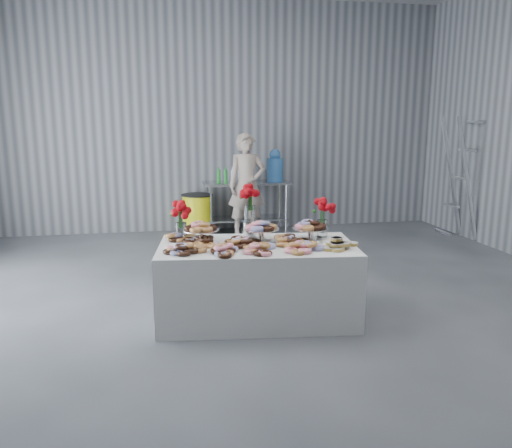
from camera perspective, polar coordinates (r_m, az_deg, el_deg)
The scene contains 17 objects.
ground at distance 4.91m, azimuth 2.26°, elevation -11.47°, with size 9.00×9.00×0.00m, color #383A3F.
room_walls at distance 4.59m, azimuth -1.23°, elevation 20.57°, with size 8.04×9.04×4.02m.
display_table at distance 4.96m, azimuth 0.12°, elevation -6.59°, with size 1.90×1.00×0.75m, color silver.
prep_table at distance 8.72m, azimuth -1.06°, elevation 3.03°, with size 1.50×0.60×0.90m.
donut_mounds at distance 4.80m, azimuth 0.24°, elevation -2.01°, with size 1.80×0.80×0.09m, color #BC7B45, non-canonical shape.
cake_stand_left at distance 4.96m, azimuth -6.35°, elevation -0.49°, with size 0.36×0.36×0.17m.
cake_stand_mid at distance 4.97m, azimuth 0.58°, elevation -0.39°, with size 0.36×0.36×0.17m.
cake_stand_right at distance 5.04m, azimuth 6.25°, elevation -0.31°, with size 0.36×0.36×0.17m.
danish_pile at distance 4.81m, azimuth 9.21°, elevation -2.00°, with size 0.48×0.48×0.11m, color white, non-canonical shape.
bouquet_left at distance 5.04m, azimuth -8.62°, elevation 1.45°, with size 0.26×0.26×0.42m.
bouquet_right at distance 5.18m, azimuth 7.63°, elevation 1.75°, with size 0.26×0.26×0.42m.
bouquet_center at distance 5.12m, azimuth -0.72°, elevation 2.68°, with size 0.26×0.26×0.57m.
water_jug at distance 8.76m, azimuth 2.18°, elevation 6.55°, with size 0.28×0.28×0.55m.
drink_bottles at distance 8.52m, azimuth -3.09°, elevation 5.63°, with size 0.54×0.08×0.27m, color #268C33, non-canonical shape.
person at distance 8.39m, azimuth -1.04°, elevation 4.42°, with size 0.64×0.42×1.74m, color #CC8C93.
trash_barrel at distance 8.66m, azimuth -6.70°, elevation 1.10°, with size 0.55×0.55×0.70m.
stepladder at distance 8.82m, azimuth 22.18°, elevation 4.90°, with size 0.24×0.51×2.04m, color silver, non-canonical shape.
Camera 1 is at (-1.03, -4.40, 1.93)m, focal length 35.00 mm.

